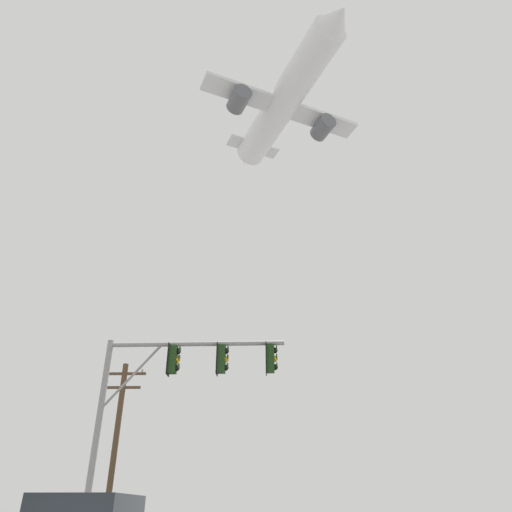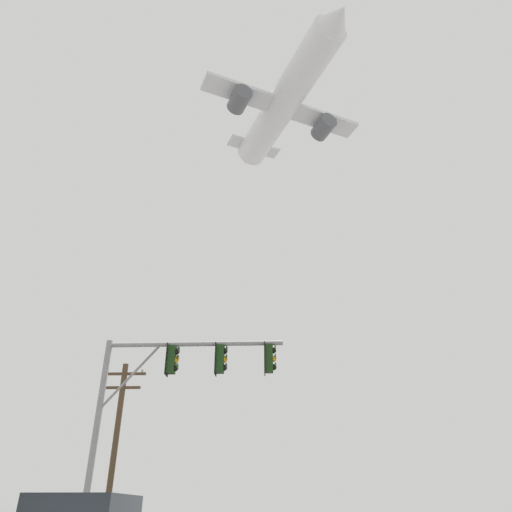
{
  "view_description": "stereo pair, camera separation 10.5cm",
  "coord_description": "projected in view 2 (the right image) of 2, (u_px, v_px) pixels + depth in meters",
  "views": [
    {
      "loc": [
        0.52,
        -6.44,
        1.32
      ],
      "look_at": [
        -0.05,
        20.43,
        15.85
      ],
      "focal_mm": 33.16,
      "sensor_mm": 36.0,
      "label": 1
    },
    {
      "loc": [
        0.63,
        -6.44,
        1.32
      ],
      "look_at": [
        -0.05,
        20.43,
        15.85
      ],
      "focal_mm": 33.16,
      "sensor_mm": 36.0,
      "label": 2
    }
  ],
  "objects": [
    {
      "name": "signal_pole_near",
      "position": [
        173.0,
        383.0,
        15.26
      ],
      "size": [
        5.97,
        0.52,
        6.4
      ],
      "color": "gray",
      "rests_on": "ground"
    },
    {
      "name": "airplane",
      "position": [
        285.0,
        101.0,
        60.89
      ],
      "size": [
        20.67,
        26.77,
        7.64
      ],
      "color": "white"
    },
    {
      "name": "utility_pole",
      "position": [
        116.0,
        441.0,
        22.76
      ],
      "size": [
        2.2,
        0.28,
        8.03
      ],
      "color": "brown",
      "rests_on": "ground"
    }
  ]
}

